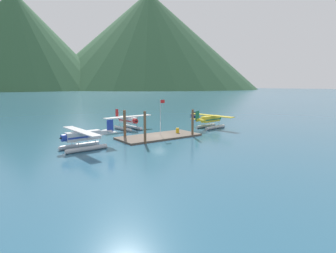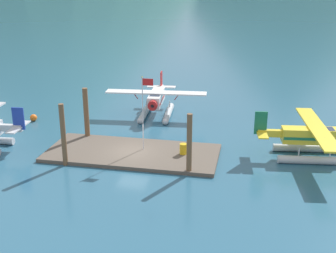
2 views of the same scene
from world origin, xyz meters
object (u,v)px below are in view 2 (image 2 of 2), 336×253
(flagpole, at_px, (144,105))
(fuel_drum, at_px, (183,149))
(seaplane_yellow_stbd_fwd, at_px, (312,140))
(mooring_buoy, at_px, (34,118))
(seaplane_white_bow_centre, at_px, (156,101))

(flagpole, relative_size, fuel_drum, 7.06)
(fuel_drum, bearing_deg, seaplane_yellow_stbd_fwd, 10.86)
(mooring_buoy, height_order, seaplane_white_bow_centre, seaplane_white_bow_centre)
(fuel_drum, xyz_separation_m, seaplane_white_bow_centre, (-4.58, 10.37, 0.84))
(fuel_drum, distance_m, seaplane_yellow_stbd_fwd, 10.42)
(flagpole, bearing_deg, seaplane_white_bow_centre, 97.21)
(fuel_drum, bearing_deg, flagpole, 173.00)
(fuel_drum, relative_size, seaplane_yellow_stbd_fwd, 0.08)
(flagpole, distance_m, fuel_drum, 4.78)
(fuel_drum, height_order, mooring_buoy, fuel_drum)
(fuel_drum, relative_size, seaplane_white_bow_centre, 0.08)
(seaplane_yellow_stbd_fwd, bearing_deg, fuel_drum, -169.14)
(seaplane_white_bow_centre, height_order, seaplane_yellow_stbd_fwd, same)
(flagpole, height_order, mooring_buoy, flagpole)
(mooring_buoy, height_order, seaplane_yellow_stbd_fwd, seaplane_yellow_stbd_fwd)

